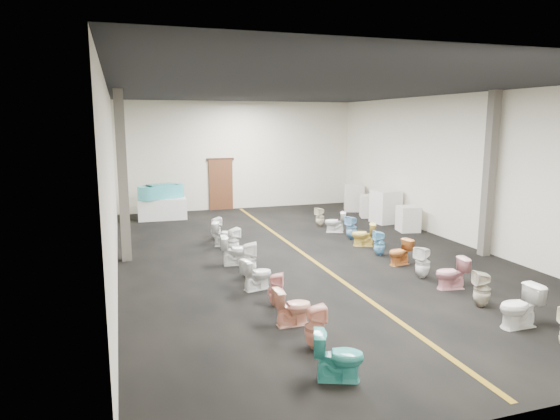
{
  "coord_description": "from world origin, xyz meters",
  "views": [
    {
      "loc": [
        -4.82,
        -12.6,
        3.69
      ],
      "look_at": [
        -0.43,
        1.0,
        1.13
      ],
      "focal_mm": 32.0,
      "sensor_mm": 36.0,
      "label": 1
    }
  ],
  "objects_px": {
    "toilet_left_9": "(216,228)",
    "toilet_right_1": "(520,307)",
    "toilet_left_4": "(257,274)",
    "appliance_crate_a": "(408,219)",
    "appliance_crate_b": "(386,207)",
    "toilet_right_6": "(379,243)",
    "toilet_right_2": "(482,289)",
    "toilet_left_2": "(292,306)",
    "toilet_left_3": "(276,290)",
    "toilet_right_4": "(423,262)",
    "toilet_right_5": "(400,252)",
    "toilet_left_6": "(236,250)",
    "appliance_crate_c": "(370,206)",
    "toilet_left_7": "(233,241)",
    "toilet_left_1": "(315,327)",
    "toilet_right_3": "(451,273)",
    "toilet_right_9": "(335,222)",
    "display_table": "(162,209)",
    "toilet_left_5": "(248,260)",
    "toilet_left_0": "(339,356)",
    "bathtub": "(161,191)",
    "appliance_crate_d": "(354,198)",
    "toilet_right_10": "(320,217)",
    "toilet_left_8": "(225,234)",
    "toilet_right_8": "(351,228)",
    "toilet_right_7": "(363,234)"
  },
  "relations": [
    {
      "from": "toilet_left_9",
      "to": "toilet_right_1",
      "type": "height_order",
      "value": "toilet_right_1"
    },
    {
      "from": "toilet_left_4",
      "to": "toilet_left_9",
      "type": "relative_size",
      "value": 1.02
    },
    {
      "from": "appliance_crate_a",
      "to": "appliance_crate_b",
      "type": "bearing_deg",
      "value": 90.0
    },
    {
      "from": "toilet_right_6",
      "to": "toilet_right_2",
      "type": "bearing_deg",
      "value": 11.1
    },
    {
      "from": "toilet_left_2",
      "to": "toilet_right_1",
      "type": "bearing_deg",
      "value": -110.7
    },
    {
      "from": "toilet_left_3",
      "to": "toilet_right_6",
      "type": "relative_size",
      "value": 0.98
    },
    {
      "from": "toilet_left_3",
      "to": "toilet_right_4",
      "type": "xyz_separation_m",
      "value": [
        3.87,
        0.66,
        0.04
      ]
    },
    {
      "from": "appliance_crate_a",
      "to": "toilet_right_2",
      "type": "height_order",
      "value": "appliance_crate_a"
    },
    {
      "from": "toilet_left_2",
      "to": "toilet_left_3",
      "type": "relative_size",
      "value": 1.04
    },
    {
      "from": "toilet_left_4",
      "to": "toilet_right_1",
      "type": "bearing_deg",
      "value": -145.31
    },
    {
      "from": "toilet_left_4",
      "to": "toilet_right_5",
      "type": "relative_size",
      "value": 1.07
    },
    {
      "from": "toilet_left_6",
      "to": "toilet_right_2",
      "type": "bearing_deg",
      "value": -131.1
    },
    {
      "from": "toilet_right_4",
      "to": "appliance_crate_c",
      "type": "bearing_deg",
      "value": 138.03
    },
    {
      "from": "toilet_left_7",
      "to": "toilet_left_1",
      "type": "bearing_deg",
      "value": 163.25
    },
    {
      "from": "toilet_right_3",
      "to": "toilet_right_9",
      "type": "xyz_separation_m",
      "value": [
        -0.11,
        6.05,
        -0.01
      ]
    },
    {
      "from": "display_table",
      "to": "toilet_right_6",
      "type": "bearing_deg",
      "value": -53.7
    },
    {
      "from": "toilet_left_5",
      "to": "toilet_left_6",
      "type": "relative_size",
      "value": 1.08
    },
    {
      "from": "appliance_crate_c",
      "to": "toilet_left_7",
      "type": "xyz_separation_m",
      "value": [
        -6.28,
        -3.72,
        -0.06
      ]
    },
    {
      "from": "toilet_left_0",
      "to": "bathtub",
      "type": "bearing_deg",
      "value": 26.77
    },
    {
      "from": "appliance_crate_d",
      "to": "toilet_left_3",
      "type": "distance_m",
      "value": 11.31
    },
    {
      "from": "appliance_crate_a",
      "to": "toilet_left_0",
      "type": "xyz_separation_m",
      "value": [
        -6.37,
        -8.32,
        -0.06
      ]
    },
    {
      "from": "toilet_right_10",
      "to": "appliance_crate_c",
      "type": "bearing_deg",
      "value": 98.12
    },
    {
      "from": "bathtub",
      "to": "toilet_right_5",
      "type": "xyz_separation_m",
      "value": [
        5.35,
        -8.2,
        -0.74
      ]
    },
    {
      "from": "toilet_left_3",
      "to": "toilet_right_6",
      "type": "height_order",
      "value": "toilet_right_6"
    },
    {
      "from": "display_table",
      "to": "toilet_left_8",
      "type": "height_order",
      "value": "display_table"
    },
    {
      "from": "display_table",
      "to": "appliance_crate_a",
      "type": "bearing_deg",
      "value": -31.55
    },
    {
      "from": "toilet_right_3",
      "to": "toilet_right_8",
      "type": "relative_size",
      "value": 0.96
    },
    {
      "from": "toilet_left_2",
      "to": "toilet_right_4",
      "type": "distance_m",
      "value": 4.21
    },
    {
      "from": "toilet_right_1",
      "to": "toilet_right_3",
      "type": "distance_m",
      "value": 2.18
    },
    {
      "from": "toilet_right_4",
      "to": "toilet_right_8",
      "type": "height_order",
      "value": "toilet_right_4"
    },
    {
      "from": "bathtub",
      "to": "display_table",
      "type": "bearing_deg",
      "value": -139.58
    },
    {
      "from": "toilet_right_4",
      "to": "toilet_left_8",
      "type": "bearing_deg",
      "value": -162.43
    },
    {
      "from": "toilet_right_2",
      "to": "toilet_right_6",
      "type": "bearing_deg",
      "value": -162.75
    },
    {
      "from": "toilet_left_9",
      "to": "toilet_left_8",
      "type": "bearing_deg",
      "value": 172.56
    },
    {
      "from": "toilet_right_2",
      "to": "display_table",
      "type": "bearing_deg",
      "value": -137.99
    },
    {
      "from": "toilet_left_5",
      "to": "toilet_left_8",
      "type": "bearing_deg",
      "value": 11.86
    },
    {
      "from": "toilet_right_7",
      "to": "toilet_right_10",
      "type": "relative_size",
      "value": 1.04
    },
    {
      "from": "toilet_left_2",
      "to": "bathtub",
      "type": "bearing_deg",
      "value": 6.01
    },
    {
      "from": "toilet_left_1",
      "to": "toilet_right_3",
      "type": "bearing_deg",
      "value": -59.77
    },
    {
      "from": "toilet_left_5",
      "to": "toilet_right_10",
      "type": "xyz_separation_m",
      "value": [
        3.85,
        4.85,
        -0.08
      ]
    },
    {
      "from": "display_table",
      "to": "toilet_left_3",
      "type": "distance_m",
      "value": 10.1
    },
    {
      "from": "appliance_crate_a",
      "to": "toilet_right_3",
      "type": "relative_size",
      "value": 1.19
    },
    {
      "from": "toilet_left_7",
      "to": "toilet_right_8",
      "type": "xyz_separation_m",
      "value": [
        3.94,
        0.58,
        0.0
      ]
    },
    {
      "from": "appliance_crate_a",
      "to": "toilet_left_2",
      "type": "bearing_deg",
      "value": -135.41
    },
    {
      "from": "appliance_crate_b",
      "to": "toilet_left_7",
      "type": "relative_size",
      "value": 1.62
    },
    {
      "from": "display_table",
      "to": "toilet_left_0",
      "type": "distance_m",
      "value": 13.16
    },
    {
      "from": "bathtub",
      "to": "toilet_right_6",
      "type": "bearing_deg",
      "value": -76.72
    },
    {
      "from": "appliance_crate_a",
      "to": "toilet_left_9",
      "type": "relative_size",
      "value": 1.23
    },
    {
      "from": "appliance_crate_d",
      "to": "toilet_right_1",
      "type": "height_order",
      "value": "appliance_crate_d"
    },
    {
      "from": "appliance_crate_b",
      "to": "toilet_left_8",
      "type": "relative_size",
      "value": 1.61
    }
  ]
}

